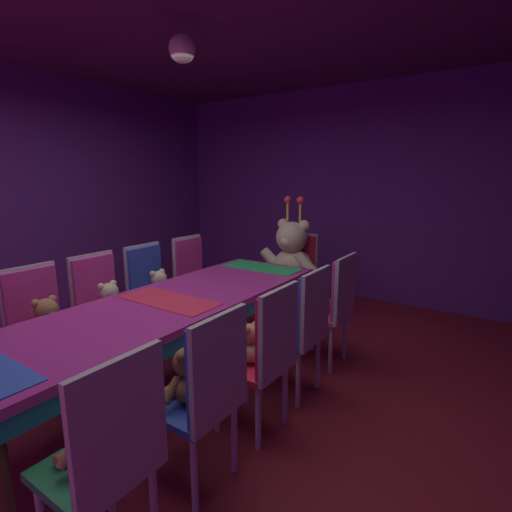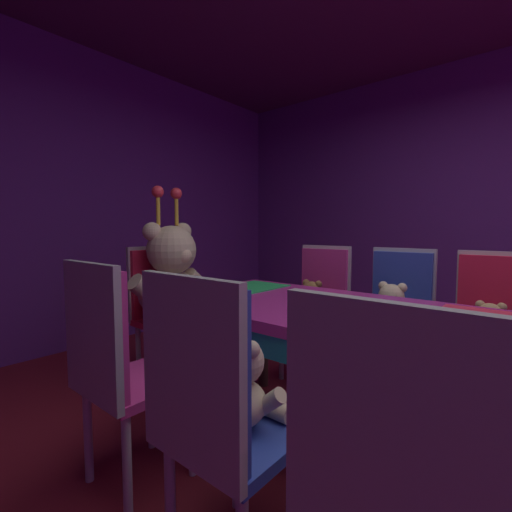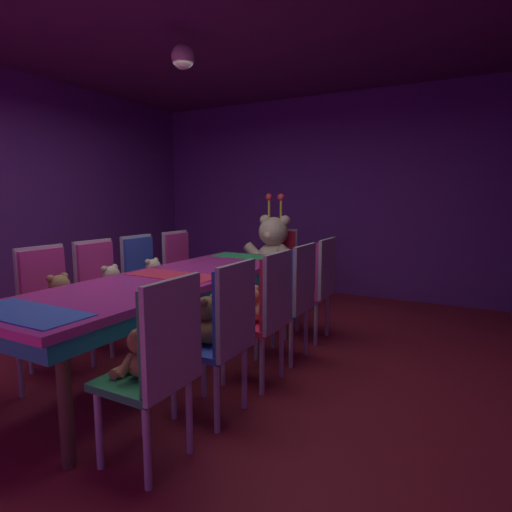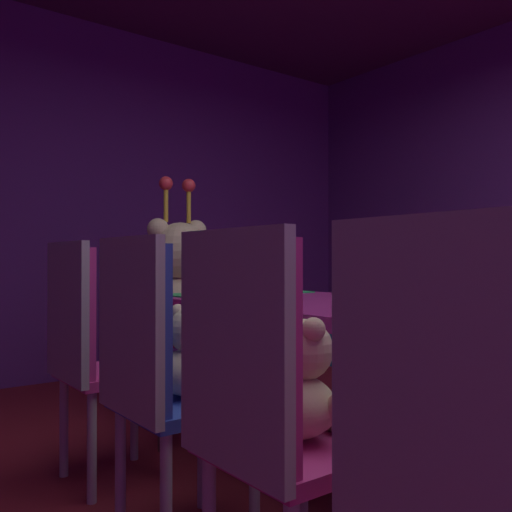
# 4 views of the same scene
# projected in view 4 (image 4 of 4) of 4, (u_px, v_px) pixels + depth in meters

# --- Properties ---
(wall_back) EXTENTS (5.20, 0.12, 2.80)m
(wall_back) POSITION_uv_depth(u_px,v_px,m) (96.00, 199.00, 4.35)
(wall_back) COLOR #59267F
(wall_back) RESTS_ON ground_plane
(banquet_table) EXTENTS (0.90, 2.92, 0.75)m
(banquet_table) POSITION_uv_depth(u_px,v_px,m) (457.00, 338.00, 1.81)
(banquet_table) COLOR #B22D8C
(banquet_table) RESTS_ON ground_plane
(chair_left_1) EXTENTS (0.42, 0.41, 0.98)m
(chair_left_1) POSITION_uv_depth(u_px,v_px,m) (463.00, 456.00, 0.88)
(chair_left_1) COLOR #CC338C
(chair_left_1) RESTS_ON ground_plane
(teddy_left_1) EXTENTS (0.26, 0.34, 0.32)m
(teddy_left_1) POSITION_uv_depth(u_px,v_px,m) (510.00, 438.00, 0.97)
(teddy_left_1) COLOR #9E7247
(teddy_left_1) RESTS_ON chair_left_1
(chair_left_2) EXTENTS (0.42, 0.41, 0.98)m
(chair_left_2) POSITION_uv_depth(u_px,v_px,m) (259.00, 394.00, 1.29)
(chair_left_2) COLOR #CC338C
(chair_left_2) RESTS_ON ground_plane
(teddy_left_2) EXTENTS (0.26, 0.33, 0.31)m
(teddy_left_2) POSITION_uv_depth(u_px,v_px,m) (304.00, 386.00, 1.38)
(teddy_left_2) COLOR beige
(teddy_left_2) RESTS_ON chair_left_2
(chair_left_3) EXTENTS (0.42, 0.41, 0.98)m
(chair_left_3) POSITION_uv_depth(u_px,v_px,m) (152.00, 360.00, 1.72)
(chair_left_3) COLOR #2D47B2
(chair_left_3) RESTS_ON ground_plane
(teddy_left_3) EXTENTS (0.25, 0.32, 0.30)m
(teddy_left_3) POSITION_uv_depth(u_px,v_px,m) (192.00, 358.00, 1.81)
(teddy_left_3) COLOR beige
(teddy_left_3) RESTS_ON chair_left_3
(chair_left_4) EXTENTS (0.42, 0.41, 0.98)m
(chair_left_4) POSITION_uv_depth(u_px,v_px,m) (86.00, 338.00, 2.20)
(chair_left_4) COLOR #CC338C
(chair_left_4) RESTS_ON ground_plane
(chair_right_3) EXTENTS (0.42, 0.41, 0.98)m
(chair_right_3) POSITION_uv_depth(u_px,v_px,m) (457.00, 323.00, 2.74)
(chair_right_3) COLOR #2D47B2
(chair_right_3) RESTS_ON ground_plane
(teddy_right_3) EXTENTS (0.26, 0.34, 0.32)m
(teddy_right_3) POSITION_uv_depth(u_px,v_px,m) (440.00, 325.00, 2.65)
(teddy_right_3) COLOR beige
(teddy_right_3) RESTS_ON chair_right_3
(chair_right_4) EXTENTS (0.42, 0.41, 0.98)m
(chair_right_4) POSITION_uv_depth(u_px,v_px,m) (367.00, 314.00, 3.20)
(chair_right_4) COLOR #CC338C
(chair_right_4) RESTS_ON ground_plane
(teddy_right_4) EXTENTS (0.23, 0.30, 0.28)m
(teddy_right_4) POSITION_uv_depth(u_px,v_px,m) (350.00, 319.00, 3.11)
(teddy_right_4) COLOR olive
(teddy_right_4) RESTS_ON chair_right_4
(throne_chair) EXTENTS (0.41, 0.42, 0.98)m
(throne_chair) POSITION_uv_depth(u_px,v_px,m) (168.00, 311.00, 3.40)
(throne_chair) COLOR red
(throne_chair) RESTS_ON ground_plane
(king_teddy_bear) EXTENTS (0.74, 0.57, 0.95)m
(king_teddy_bear) POSITION_uv_depth(u_px,v_px,m) (181.00, 285.00, 3.26)
(king_teddy_bear) COLOR beige
(king_teddy_bear) RESTS_ON throne_chair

